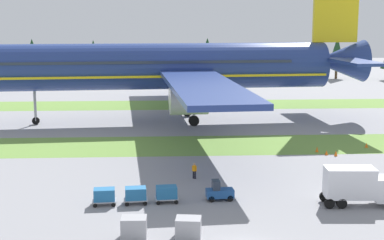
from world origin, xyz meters
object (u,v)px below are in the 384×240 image
object	(u,v)px
cargo_dolly_second	(136,194)
taxiway_marker_2	(366,145)
cargo_dolly_third	(104,195)
taxiway_marker_1	(336,153)
baggage_tug	(219,192)
taxiway_marker_0	(317,149)
uld_container_0	(134,227)
catering_truck	(359,185)
ground_crew_marshaller	(194,170)
airliner	(175,66)
uld_container_1	(188,227)
cargo_dolly_lead	(167,193)
taxiway_marker_3	(326,153)

from	to	relation	value
cargo_dolly_second	taxiway_marker_2	distance (m)	36.92
cargo_dolly_third	taxiway_marker_1	size ratio (longest dim) A/B	3.36
baggage_tug	taxiway_marker_0	distance (m)	23.95
cargo_dolly_third	uld_container_0	xyz separation A→B (m)	(3.13, -8.18, -0.08)
catering_truck	taxiway_marker_0	xyz separation A→B (m)	(1.84, 21.15, -1.61)
ground_crew_marshaller	baggage_tug	bearing A→B (deg)	-44.65
ground_crew_marshaller	taxiway_marker_1	distance (m)	20.54
taxiway_marker_0	uld_container_0	bearing A→B (deg)	-128.50
airliner	taxiway_marker_2	world-z (taller)	airliner
taxiway_marker_0	uld_container_1	bearing A→B (deg)	-122.67
baggage_tug	uld_container_0	size ratio (longest dim) A/B	1.35
airliner	cargo_dolly_lead	world-z (taller)	airliner
taxiway_marker_0	catering_truck	bearing A→B (deg)	-94.96
ground_crew_marshaller	taxiway_marker_3	world-z (taller)	ground_crew_marshaller
taxiway_marker_2	uld_container_0	bearing A→B (deg)	-134.44
cargo_dolly_third	uld_container_0	bearing A→B (deg)	16.43
cargo_dolly_second	taxiway_marker_2	world-z (taller)	cargo_dolly_second
airliner	ground_crew_marshaller	size ratio (longest dim) A/B	46.13
uld_container_0	taxiway_marker_2	bearing A→B (deg)	45.56
cargo_dolly_second	catering_truck	world-z (taller)	catering_truck
cargo_dolly_third	uld_container_1	size ratio (longest dim) A/B	1.16
baggage_tug	catering_truck	bearing A→B (deg)	75.82
ground_crew_marshaller	uld_container_0	world-z (taller)	ground_crew_marshaller
cargo_dolly_second	taxiway_marker_0	bearing A→B (deg)	126.51
baggage_tug	cargo_dolly_lead	bearing A→B (deg)	-90.00
airliner	uld_container_1	bearing A→B (deg)	175.64
cargo_dolly_lead	taxiway_marker_2	size ratio (longest dim) A/B	3.53
cargo_dolly_second	taxiway_marker_3	world-z (taller)	cargo_dolly_second
taxiway_marker_1	taxiway_marker_2	size ratio (longest dim) A/B	1.05
taxiway_marker_1	cargo_dolly_second	bearing A→B (deg)	-144.58
baggage_tug	cargo_dolly_third	size ratio (longest dim) A/B	1.17
taxiway_marker_1	taxiway_marker_0	bearing A→B (deg)	127.47
cargo_dolly_third	taxiway_marker_3	distance (m)	31.82
cargo_dolly_second	taxiway_marker_3	size ratio (longest dim) A/B	3.84
catering_truck	uld_container_0	distance (m)	21.59
catering_truck	taxiway_marker_2	bearing A→B (deg)	161.78
uld_container_0	taxiway_marker_3	bearing A→B (deg)	48.77
cargo_dolly_lead	cargo_dolly_third	distance (m)	5.80
cargo_dolly_second	taxiway_marker_0	xyz separation A→B (m)	(22.52, 19.59, -0.58)
catering_truck	taxiway_marker_1	distance (m)	19.24
uld_container_1	cargo_dolly_lead	bearing A→B (deg)	100.85
taxiway_marker_0	taxiway_marker_2	bearing A→B (deg)	16.50
uld_container_1	taxiway_marker_2	world-z (taller)	uld_container_1
catering_truck	uld_container_1	size ratio (longest dim) A/B	3.54
taxiway_marker_0	taxiway_marker_1	bearing A→B (deg)	-52.53
uld_container_0	taxiway_marker_2	xyz separation A→B (m)	(29.58, 30.17, -0.51)
taxiway_marker_1	uld_container_1	bearing A→B (deg)	-127.52
taxiway_marker_2	baggage_tug	bearing A→B (deg)	-136.05
airliner	ground_crew_marshaller	xyz separation A→B (m)	(1.31, -34.58, -8.32)
taxiway_marker_2	cargo_dolly_second	bearing A→B (deg)	-143.89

